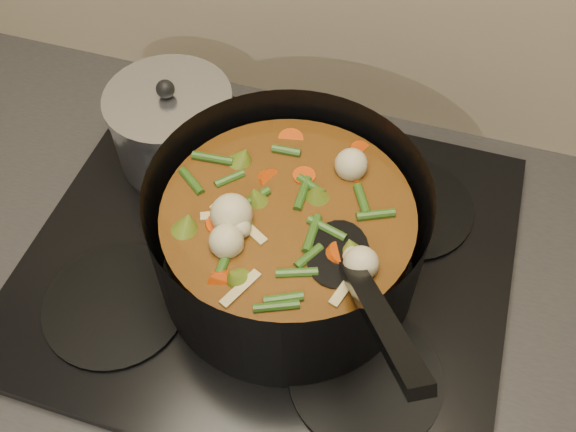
% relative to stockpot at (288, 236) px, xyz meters
% --- Properties ---
extents(counter, '(2.64, 0.64, 0.91)m').
position_rel_stockpot_xyz_m(counter, '(-0.03, 0.02, -0.55)').
color(counter, brown).
rests_on(counter, ground).
extents(stovetop, '(0.62, 0.54, 0.03)m').
position_rel_stockpot_xyz_m(stovetop, '(-0.03, 0.02, -0.08)').
color(stovetop, black).
rests_on(stovetop, counter).
extents(stockpot, '(0.41, 0.43, 0.24)m').
position_rel_stockpot_xyz_m(stockpot, '(0.00, 0.00, 0.00)').
color(stockpot, black).
rests_on(stockpot, stovetop).
extents(saucepan, '(0.17, 0.17, 0.14)m').
position_rel_stockpot_xyz_m(saucepan, '(-0.21, 0.14, -0.02)').
color(saucepan, silver).
rests_on(saucepan, stovetop).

